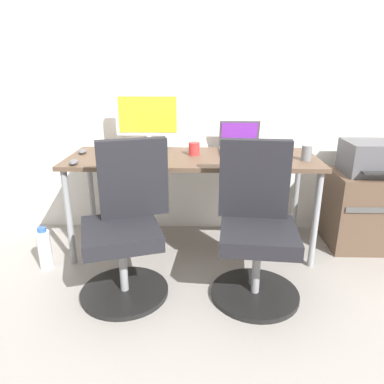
{
  "coord_description": "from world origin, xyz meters",
  "views": [
    {
      "loc": [
        0.07,
        -2.53,
        1.34
      ],
      "look_at": [
        0.0,
        -0.05,
        0.47
      ],
      "focal_mm": 33.63,
      "sensor_mm": 36.0,
      "label": 1
    }
  ],
  "objects_px": {
    "open_laptop": "(240,144)",
    "coffee_mug": "(194,149)",
    "side_cabinet": "(362,210)",
    "desktop_monitor": "(148,118)",
    "office_chair_left": "(126,228)",
    "office_chair_right": "(256,229)",
    "water_bottle_on_floor": "(45,249)",
    "printer": "(371,158)"
  },
  "relations": [
    {
      "from": "office_chair_left",
      "to": "office_chair_right",
      "type": "distance_m",
      "value": 0.78
    },
    {
      "from": "side_cabinet",
      "to": "desktop_monitor",
      "type": "height_order",
      "value": "desktop_monitor"
    },
    {
      "from": "side_cabinet",
      "to": "printer",
      "type": "relative_size",
      "value": 1.47
    },
    {
      "from": "side_cabinet",
      "to": "open_laptop",
      "type": "height_order",
      "value": "open_laptop"
    },
    {
      "from": "side_cabinet",
      "to": "desktop_monitor",
      "type": "relative_size",
      "value": 1.22
    },
    {
      "from": "office_chair_left",
      "to": "water_bottle_on_floor",
      "type": "bearing_deg",
      "value": 160.1
    },
    {
      "from": "office_chair_right",
      "to": "open_laptop",
      "type": "relative_size",
      "value": 3.03
    },
    {
      "from": "open_laptop",
      "to": "desktop_monitor",
      "type": "bearing_deg",
      "value": -178.99
    },
    {
      "from": "printer",
      "to": "open_laptop",
      "type": "height_order",
      "value": "open_laptop"
    },
    {
      "from": "printer",
      "to": "coffee_mug",
      "type": "bearing_deg",
      "value": -178.68
    },
    {
      "from": "office_chair_left",
      "to": "water_bottle_on_floor",
      "type": "height_order",
      "value": "office_chair_left"
    },
    {
      "from": "open_laptop",
      "to": "coffee_mug",
      "type": "distance_m",
      "value": 0.37
    },
    {
      "from": "office_chair_left",
      "to": "open_laptop",
      "type": "bearing_deg",
      "value": 45.62
    },
    {
      "from": "printer",
      "to": "water_bottle_on_floor",
      "type": "bearing_deg",
      "value": -169.61
    },
    {
      "from": "side_cabinet",
      "to": "printer",
      "type": "bearing_deg",
      "value": -90.0
    },
    {
      "from": "office_chair_left",
      "to": "office_chair_right",
      "type": "xyz_separation_m",
      "value": [
        0.78,
        0.0,
        0.0
      ]
    },
    {
      "from": "desktop_monitor",
      "to": "open_laptop",
      "type": "xyz_separation_m",
      "value": [
        0.7,
        0.01,
        -0.2
      ]
    },
    {
      "from": "coffee_mug",
      "to": "water_bottle_on_floor",
      "type": "bearing_deg",
      "value": -158.87
    },
    {
      "from": "printer",
      "to": "open_laptop",
      "type": "relative_size",
      "value": 1.29
    },
    {
      "from": "office_chair_right",
      "to": "side_cabinet",
      "type": "height_order",
      "value": "office_chair_right"
    },
    {
      "from": "water_bottle_on_floor",
      "to": "open_laptop",
      "type": "relative_size",
      "value": 1.0
    },
    {
      "from": "office_chair_right",
      "to": "coffee_mug",
      "type": "distance_m",
      "value": 0.81
    },
    {
      "from": "office_chair_left",
      "to": "coffee_mug",
      "type": "distance_m",
      "value": 0.82
    },
    {
      "from": "printer",
      "to": "desktop_monitor",
      "type": "relative_size",
      "value": 0.83
    },
    {
      "from": "office_chair_right",
      "to": "coffee_mug",
      "type": "height_order",
      "value": "office_chair_right"
    },
    {
      "from": "office_chair_left",
      "to": "water_bottle_on_floor",
      "type": "relative_size",
      "value": 3.03
    },
    {
      "from": "open_laptop",
      "to": "coffee_mug",
      "type": "xyz_separation_m",
      "value": [
        -0.35,
        -0.14,
        -0.01
      ]
    },
    {
      "from": "coffee_mug",
      "to": "office_chair_right",
      "type": "bearing_deg",
      "value": -58.26
    },
    {
      "from": "printer",
      "to": "open_laptop",
      "type": "xyz_separation_m",
      "value": [
        -0.96,
        0.11,
        0.08
      ]
    },
    {
      "from": "desktop_monitor",
      "to": "office_chair_right",
      "type": "bearing_deg",
      "value": -45.44
    },
    {
      "from": "open_laptop",
      "to": "coffee_mug",
      "type": "relative_size",
      "value": 3.37
    },
    {
      "from": "desktop_monitor",
      "to": "open_laptop",
      "type": "height_order",
      "value": "desktop_monitor"
    },
    {
      "from": "office_chair_right",
      "to": "desktop_monitor",
      "type": "bearing_deg",
      "value": 134.56
    },
    {
      "from": "side_cabinet",
      "to": "open_laptop",
      "type": "xyz_separation_m",
      "value": [
        -0.96,
        0.1,
        0.49
      ]
    },
    {
      "from": "printer",
      "to": "coffee_mug",
      "type": "distance_m",
      "value": 1.3
    },
    {
      "from": "office_chair_left",
      "to": "office_chair_right",
      "type": "bearing_deg",
      "value": 0.2
    },
    {
      "from": "office_chair_left",
      "to": "side_cabinet",
      "type": "height_order",
      "value": "office_chair_left"
    },
    {
      "from": "office_chair_right",
      "to": "water_bottle_on_floor",
      "type": "height_order",
      "value": "office_chair_right"
    },
    {
      "from": "water_bottle_on_floor",
      "to": "desktop_monitor",
      "type": "relative_size",
      "value": 0.65
    },
    {
      "from": "office_chair_left",
      "to": "desktop_monitor",
      "type": "relative_size",
      "value": 1.96
    },
    {
      "from": "desktop_monitor",
      "to": "coffee_mug",
      "type": "bearing_deg",
      "value": -19.44
    },
    {
      "from": "office_chair_left",
      "to": "side_cabinet",
      "type": "relative_size",
      "value": 1.6
    }
  ]
}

